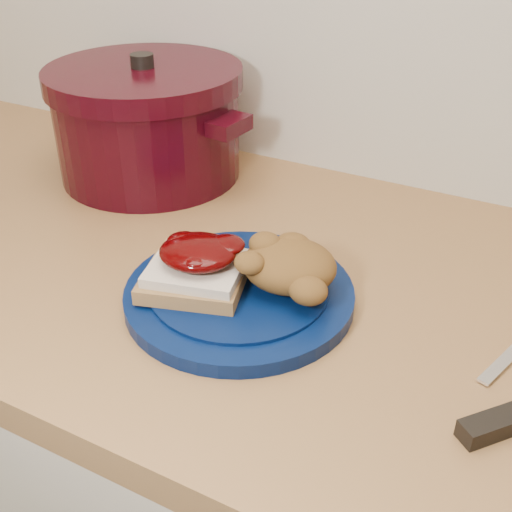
% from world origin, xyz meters
% --- Properties ---
extents(plate, '(0.29, 0.29, 0.02)m').
position_xyz_m(plate, '(-0.05, 1.43, 0.91)').
color(plate, '#04133A').
rests_on(plate, wood_countertop).
extents(sandwich, '(0.13, 0.12, 0.05)m').
position_xyz_m(sandwich, '(-0.09, 1.41, 0.94)').
color(sandwich, olive).
rests_on(sandwich, plate).
extents(stuffing_mound, '(0.12, 0.11, 0.05)m').
position_xyz_m(stuffing_mound, '(-0.00, 1.46, 0.95)').
color(stuffing_mound, brown).
rests_on(stuffing_mound, plate).
extents(dutch_oven, '(0.34, 0.31, 0.18)m').
position_xyz_m(dutch_oven, '(-0.33, 1.66, 0.98)').
color(dutch_oven, black).
rests_on(dutch_oven, wood_countertop).
extents(pepper_grinder, '(0.08, 0.08, 0.14)m').
position_xyz_m(pepper_grinder, '(-0.36, 1.69, 0.97)').
color(pepper_grinder, black).
rests_on(pepper_grinder, wood_countertop).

